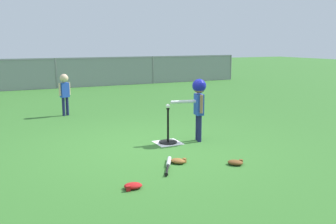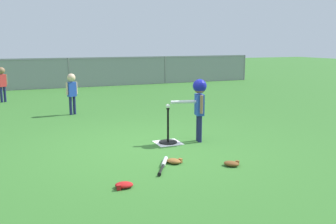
% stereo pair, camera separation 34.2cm
% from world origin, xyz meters
% --- Properties ---
extents(ground_plane, '(60.00, 60.00, 0.00)m').
position_xyz_m(ground_plane, '(0.00, 0.00, 0.00)').
color(ground_plane, '#336B28').
extents(home_plate, '(0.44, 0.44, 0.01)m').
position_xyz_m(home_plate, '(0.39, 0.16, 0.00)').
color(home_plate, white).
rests_on(home_plate, ground_plane).
extents(batting_tee, '(0.32, 0.32, 0.62)m').
position_xyz_m(batting_tee, '(0.39, 0.16, 0.09)').
color(batting_tee, black).
rests_on(batting_tee, ground_plane).
extents(baseball_on_tee, '(0.07, 0.07, 0.07)m').
position_xyz_m(baseball_on_tee, '(0.39, 0.16, 0.65)').
color(baseball_on_tee, white).
rests_on(baseball_on_tee, batting_tee).
extents(batter_child, '(0.63, 0.31, 1.11)m').
position_xyz_m(batter_child, '(0.93, 0.05, 0.79)').
color(batter_child, '#191E4C').
rests_on(batter_child, ground_plane).
extents(fielder_deep_center, '(0.28, 0.20, 1.00)m').
position_xyz_m(fielder_deep_center, '(-0.73, 3.47, 0.64)').
color(fielder_deep_center, '#191E4C').
rests_on(fielder_deep_center, ground_plane).
extents(spare_bat_silver, '(0.40, 0.64, 0.06)m').
position_xyz_m(spare_bat_silver, '(-0.14, -0.94, 0.03)').
color(spare_bat_silver, silver).
rests_on(spare_bat_silver, ground_plane).
extents(glove_by_plate, '(0.26, 0.27, 0.07)m').
position_xyz_m(glove_by_plate, '(0.74, -1.34, 0.04)').
color(glove_by_plate, brown).
rests_on(glove_by_plate, ground_plane).
extents(glove_near_bats, '(0.25, 0.21, 0.07)m').
position_xyz_m(glove_near_bats, '(-0.90, -1.53, 0.04)').
color(glove_near_bats, '#B21919').
rests_on(glove_near_bats, ground_plane).
extents(glove_tossed_aside, '(0.25, 0.27, 0.07)m').
position_xyz_m(glove_tossed_aside, '(0.04, -0.91, 0.04)').
color(glove_tossed_aside, brown).
rests_on(glove_tossed_aside, ground_plane).
extents(outfield_fence, '(16.06, 0.06, 1.15)m').
position_xyz_m(outfield_fence, '(0.00, 9.06, 0.62)').
color(outfield_fence, slate).
rests_on(outfield_fence, ground_plane).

